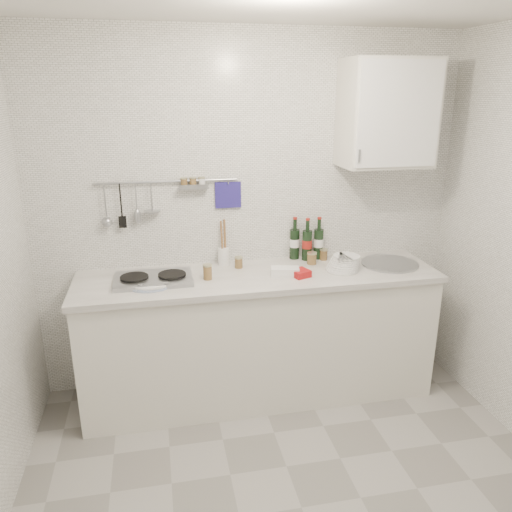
{
  "coord_description": "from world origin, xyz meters",
  "views": [
    {
      "loc": [
        -0.65,
        -1.99,
        2.09
      ],
      "look_at": [
        -0.06,
        0.9,
        1.12
      ],
      "focal_mm": 35.0,
      "sensor_mm": 36.0,
      "label": 1
    }
  ],
  "objects_px": {
    "plate_stack_sink": "(344,263)",
    "wine_bottles": "(307,239)",
    "utensil_crock": "(224,254)",
    "plate_stack_hob": "(150,282)",
    "wall_cabinet": "(387,114)"
  },
  "relations": [
    {
      "from": "plate_stack_sink",
      "to": "wine_bottles",
      "type": "relative_size",
      "value": 0.78
    },
    {
      "from": "wine_bottles",
      "to": "utensil_crock",
      "type": "height_order",
      "value": "utensil_crock"
    },
    {
      "from": "utensil_crock",
      "to": "plate_stack_sink",
      "type": "bearing_deg",
      "value": -18.91
    },
    {
      "from": "wine_bottles",
      "to": "plate_stack_sink",
      "type": "bearing_deg",
      "value": -56.33
    },
    {
      "from": "wine_bottles",
      "to": "utensil_crock",
      "type": "relative_size",
      "value": 0.93
    },
    {
      "from": "plate_stack_hob",
      "to": "plate_stack_sink",
      "type": "xyz_separation_m",
      "value": [
        1.31,
        0.01,
        0.03
      ]
    },
    {
      "from": "wall_cabinet",
      "to": "wine_bottles",
      "type": "relative_size",
      "value": 2.26
    },
    {
      "from": "wall_cabinet",
      "to": "plate_stack_hob",
      "type": "relative_size",
      "value": 2.3
    },
    {
      "from": "utensil_crock",
      "to": "plate_stack_hob",
      "type": "bearing_deg",
      "value": -151.11
    },
    {
      "from": "plate_stack_hob",
      "to": "utensil_crock",
      "type": "relative_size",
      "value": 0.91
    },
    {
      "from": "wall_cabinet",
      "to": "plate_stack_hob",
      "type": "xyz_separation_m",
      "value": [
        -1.62,
        -0.17,
        -1.02
      ]
    },
    {
      "from": "wall_cabinet",
      "to": "plate_stack_sink",
      "type": "distance_m",
      "value": 1.04
    },
    {
      "from": "wall_cabinet",
      "to": "plate_stack_sink",
      "type": "relative_size",
      "value": 2.88
    },
    {
      "from": "wine_bottles",
      "to": "utensil_crock",
      "type": "bearing_deg",
      "value": -179.49
    },
    {
      "from": "plate_stack_hob",
      "to": "plate_stack_sink",
      "type": "bearing_deg",
      "value": 0.47
    }
  ]
}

